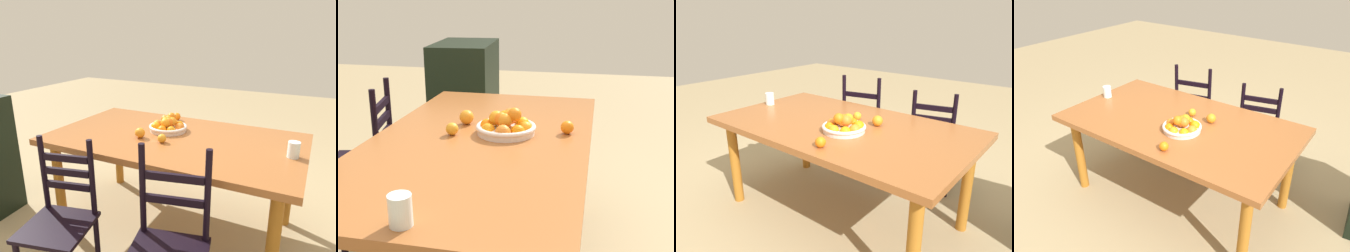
# 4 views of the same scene
# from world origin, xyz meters

# --- Properties ---
(ground_plane) EXTENTS (12.00, 12.00, 0.00)m
(ground_plane) POSITION_xyz_m (0.00, 0.00, 0.00)
(ground_plane) COLOR tan
(dining_table) EXTENTS (1.90, 1.07, 0.77)m
(dining_table) POSITION_xyz_m (0.00, 0.00, 0.69)
(dining_table) COLOR #9A582B
(dining_table) RESTS_ON ground
(chair_near_window) EXTENTS (0.49, 0.49, 0.99)m
(chair_near_window) POSITION_xyz_m (-0.35, 0.82, 0.45)
(chair_near_window) COLOR black
(chair_near_window) RESTS_ON ground
(chair_by_cabinet) EXTENTS (0.47, 0.47, 0.93)m
(chair_by_cabinet) POSITION_xyz_m (0.36, 0.85, 0.44)
(chair_by_cabinet) COLOR black
(chair_by_cabinet) RESTS_ON ground
(fruit_bowl) EXTENTS (0.31, 0.31, 0.15)m
(fruit_bowl) POSITION_xyz_m (0.11, -0.11, 0.81)
(fruit_bowl) COLOR silver
(fruit_bowl) RESTS_ON dining_table
(orange_loose_0) EXTENTS (0.07, 0.07, 0.07)m
(orange_loose_0) POSITION_xyz_m (0.17, -0.41, 0.80)
(orange_loose_0) COLOR orange
(orange_loose_0) RESTS_ON dining_table
(orange_loose_1) EXTENTS (0.06, 0.06, 0.06)m
(orange_loose_1) POSITION_xyz_m (0.03, 0.15, 0.80)
(orange_loose_1) COLOR orange
(orange_loose_1) RESTS_ON dining_table
(orange_loose_2) EXTENTS (0.08, 0.08, 0.08)m
(orange_loose_2) POSITION_xyz_m (0.22, 0.14, 0.81)
(orange_loose_2) COLOR orange
(orange_loose_2) RESTS_ON dining_table
(drinking_glass) EXTENTS (0.08, 0.08, 0.11)m
(drinking_glass) POSITION_xyz_m (-0.85, 0.02, 0.82)
(drinking_glass) COLOR silver
(drinking_glass) RESTS_ON dining_table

